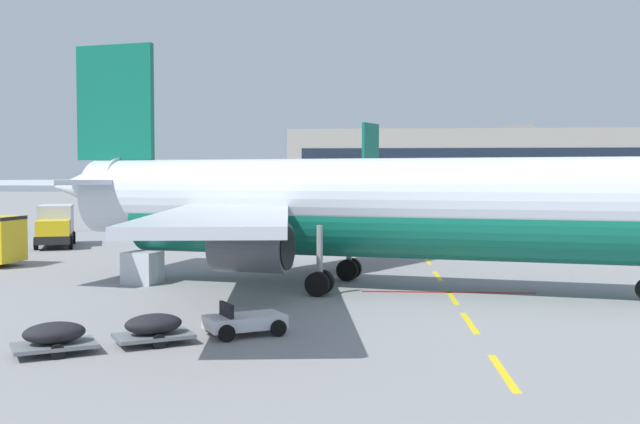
# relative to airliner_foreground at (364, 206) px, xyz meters

# --- Properties ---
(apron_paint_markings) EXTENTS (8.00, 95.22, 0.01)m
(apron_paint_markings) POSITION_rel_airliner_foreground_xyz_m (3.92, 14.37, -3.95)
(apron_paint_markings) COLOR yellow
(apron_paint_markings) RESTS_ON ground
(airliner_foreground) EXTENTS (34.54, 33.73, 12.20)m
(airliner_foreground) POSITION_rel_airliner_foreground_xyz_m (0.00, 0.00, 0.00)
(airliner_foreground) COLOR silver
(airliner_foreground) RESTS_ON ground
(airliner_far_center) EXTENTS (31.27, 32.87, 11.97)m
(airliner_far_center) POSITION_rel_airliner_foreground_xyz_m (5.90, 70.46, -0.07)
(airliner_far_center) COLOR silver
(airliner_far_center) RESTS_ON ground
(fuel_service_truck) EXTENTS (4.61, 7.40, 3.14)m
(fuel_service_truck) POSITION_rel_airliner_foreground_xyz_m (-23.64, 19.86, -2.30)
(fuel_service_truck) COLOR black
(fuel_service_truck) RESTS_ON ground
(baggage_train) EXTENTS (8.14, 5.65, 1.14)m
(baggage_train) POSITION_rel_airliner_foreground_xyz_m (-6.56, -12.31, -3.42)
(baggage_train) COLOR silver
(baggage_train) RESTS_ON ground
(uld_cargo_container) EXTENTS (1.91, 1.88, 1.60)m
(uld_cargo_container) POSITION_rel_airliner_foreground_xyz_m (-11.01, 0.83, -3.15)
(uld_cargo_container) COLOR #B7BCC6
(uld_cargo_container) RESTS_ON ground
(terminal_satellite) EXTENTS (79.63, 27.61, 17.15)m
(terminal_satellite) POSITION_rel_airliner_foreground_xyz_m (22.26, 138.58, 3.84)
(terminal_satellite) COLOR #9E998E
(terminal_satellite) RESTS_ON ground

